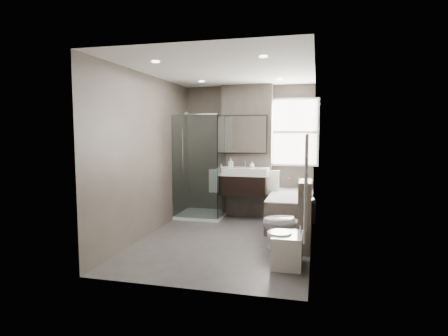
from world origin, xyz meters
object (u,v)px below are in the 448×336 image
(toilet, at_px, (288,223))
(bidet, at_px, (287,249))
(vanity, at_px, (244,181))
(bathtub, at_px, (291,208))

(toilet, bearing_deg, bidet, -4.67)
(toilet, xyz_separation_m, bidet, (0.04, -0.74, -0.16))
(vanity, distance_m, toilet, 1.93)
(bidet, bearing_deg, vanity, 113.20)
(bathtub, height_order, bidet, bathtub)
(vanity, bearing_deg, bidet, -66.80)
(bathtub, relative_size, bidet, 3.01)
(toilet, height_order, bidet, toilet)
(bathtub, xyz_separation_m, toilet, (0.05, -1.30, 0.06))
(vanity, bearing_deg, bathtub, -19.37)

